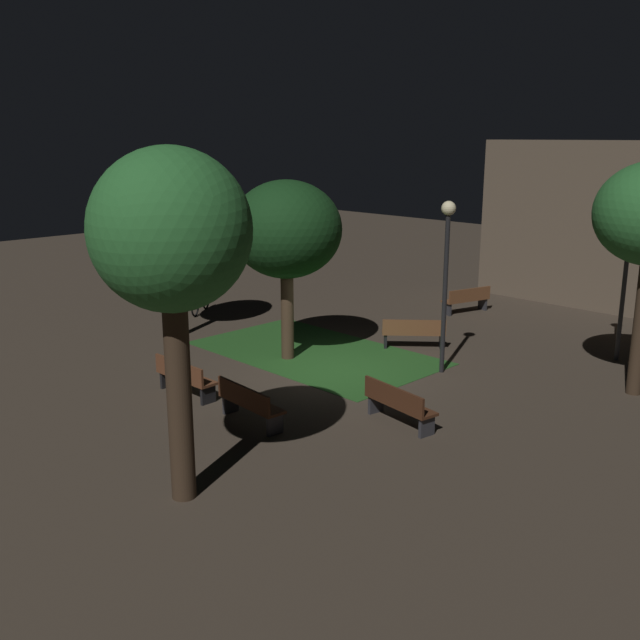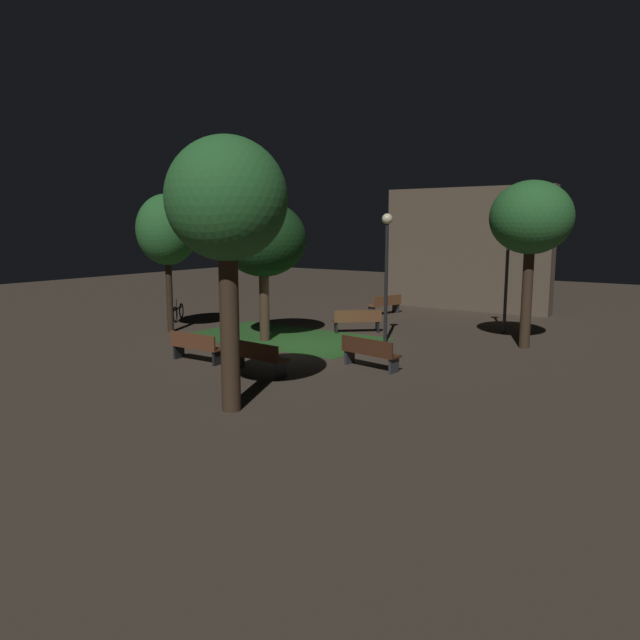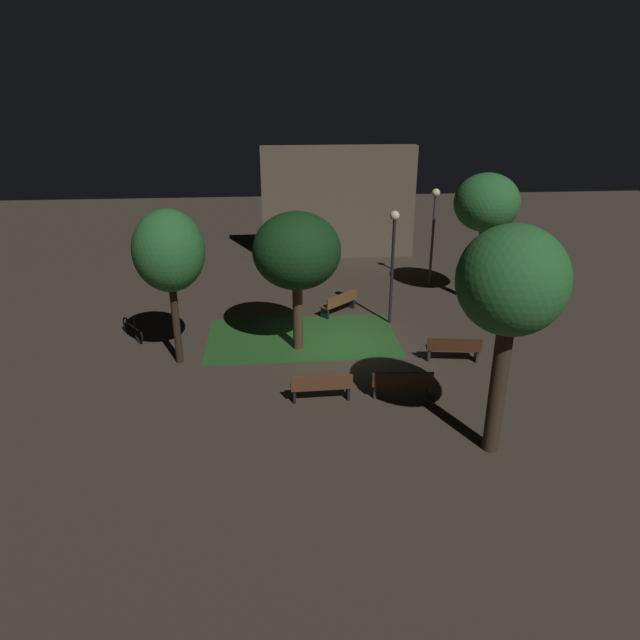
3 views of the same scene
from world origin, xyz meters
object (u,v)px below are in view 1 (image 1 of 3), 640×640
(bench_front_left, at_px, (184,376))
(lamp_post_plaza_east, at_px, (446,257))
(bench_front_right, at_px, (249,403))
(bicycle, at_px, (201,303))
(lamp_post_path_center, at_px, (628,250))
(bench_lawn_edge, at_px, (414,332))
(tree_right_canopy, at_px, (171,236))
(tree_lawn_side, at_px, (175,210))
(bench_by_lamp, at_px, (467,299))
(tree_tall_center, at_px, (286,231))
(bench_corner, at_px, (398,403))

(bench_front_left, xyz_separation_m, lamp_post_plaza_east, (3.21, 5.75, 2.53))
(bench_front_right, bearing_deg, lamp_post_plaza_east, 81.89)
(bench_front_right, relative_size, bicycle, 1.24)
(lamp_post_plaza_east, relative_size, bicycle, 2.98)
(lamp_post_path_center, bearing_deg, lamp_post_plaza_east, -122.54)
(bench_front_right, height_order, bench_lawn_edge, same)
(tree_right_canopy, distance_m, tree_lawn_side, 10.38)
(bicycle, bearing_deg, lamp_post_plaza_east, 3.86)
(bench_front_right, distance_m, bench_lawn_edge, 6.99)
(bench_lawn_edge, height_order, bicycle, bicycle)
(bench_by_lamp, bearing_deg, tree_tall_center, -93.44)
(tree_tall_center, xyz_separation_m, bicycle, (-6.00, 1.37, -3.18))
(bench_front_right, xyz_separation_m, tree_right_canopy, (1.69, -2.80, 3.96))
(tree_tall_center, distance_m, lamp_post_plaza_east, 4.25)
(tree_lawn_side, relative_size, lamp_post_plaza_east, 1.17)
(bench_front_right, height_order, tree_tall_center, tree_tall_center)
(bench_front_left, height_order, bicycle, bicycle)
(tree_lawn_side, bearing_deg, lamp_post_path_center, 34.04)
(lamp_post_plaza_east, bearing_deg, bench_by_lamp, 118.75)
(bench_corner, height_order, lamp_post_path_center, lamp_post_path_center)
(bench_by_lamp, bearing_deg, tree_right_canopy, -74.14)
(bench_front_right, bearing_deg, bench_front_left, -180.00)
(bench_lawn_edge, height_order, tree_lawn_side, tree_lawn_side)
(bench_front_left, relative_size, tree_lawn_side, 0.35)
(bench_corner, relative_size, bicycle, 1.25)
(tree_right_canopy, xyz_separation_m, lamp_post_plaza_east, (-0.88, 8.55, -1.43))
(bench_front_left, height_order, lamp_post_plaza_east, lamp_post_plaza_east)
(tree_right_canopy, relative_size, lamp_post_path_center, 1.31)
(bench_front_right, distance_m, tree_right_canopy, 5.14)
(tree_lawn_side, height_order, lamp_post_path_center, tree_lawn_side)
(bench_corner, distance_m, bench_by_lamp, 10.50)
(lamp_post_plaza_east, bearing_deg, tree_tall_center, -151.25)
(lamp_post_path_center, bearing_deg, tree_right_canopy, -98.24)
(bench_corner, xyz_separation_m, lamp_post_plaza_east, (-1.43, 3.54, 2.53))
(bench_lawn_edge, relative_size, lamp_post_path_center, 0.37)
(bench_corner, xyz_separation_m, bench_lawn_edge, (-3.27, 4.70, 0.00))
(bench_lawn_edge, bearing_deg, bench_front_right, -81.59)
(bench_front_right, distance_m, tree_tall_center, 5.60)
(tree_right_canopy, height_order, tree_tall_center, tree_right_canopy)
(bench_lawn_edge, distance_m, tree_tall_center, 4.78)
(tree_lawn_side, xyz_separation_m, lamp_post_path_center, (10.46, 7.07, -0.79))
(lamp_post_plaza_east, bearing_deg, tree_lawn_side, -160.20)
(bench_by_lamp, relative_size, lamp_post_plaza_east, 0.42)
(bench_corner, height_order, bench_lawn_edge, same)
(tree_tall_center, xyz_separation_m, lamp_post_path_center, (6.43, 6.31, -0.49))
(lamp_post_plaza_east, height_order, lamp_post_path_center, lamp_post_path_center)
(bench_front_right, height_order, bicycle, bicycle)
(lamp_post_plaza_east, bearing_deg, bicycle, -176.14)
(bench_lawn_edge, relative_size, bicycle, 1.12)
(bench_front_right, relative_size, bench_lawn_edge, 1.10)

